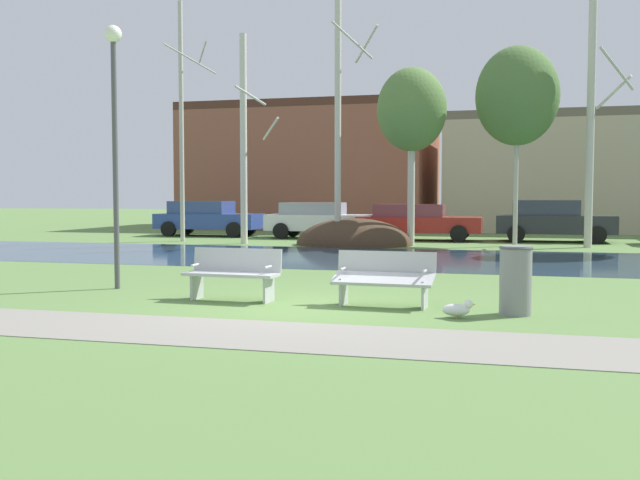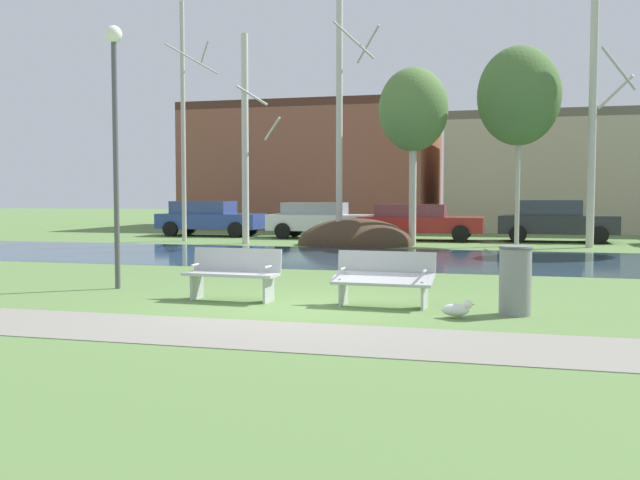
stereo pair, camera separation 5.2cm
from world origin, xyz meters
name	(u,v)px [view 1 (the left image)]	position (x,y,z in m)	size (l,w,h in m)	color
ground_plane	(397,256)	(0.00, 10.00, 0.00)	(120.00, 120.00, 0.00)	#5B7F42
paved_path_strip	(247,334)	(0.00, -2.22, 0.01)	(60.00, 1.87, 0.01)	gray
river_band	(393,258)	(0.00, 9.23, 0.00)	(80.00, 7.14, 0.01)	#2D475B
soil_mound	(354,245)	(-2.19, 14.17, 0.00)	(4.11, 3.35, 1.90)	#423021
bench_left	(233,273)	(-1.28, 0.50, 0.47)	(1.62, 0.62, 0.87)	#B2B5B7
bench_right	(384,277)	(1.29, 0.50, 0.47)	(1.62, 0.62, 0.87)	#B2B5B7
trash_bin	(516,279)	(3.31, 0.21, 0.53)	(0.49, 0.49, 1.03)	gray
seagull	(458,309)	(2.51, -0.32, 0.13)	(0.48, 0.18, 0.27)	white
streetlamp	(114,112)	(-3.97, 1.37, 3.32)	(0.32, 0.32, 4.91)	#4C4C51
birch_far_left	(182,119)	(-8.89, 14.49, 4.61)	(1.57, 2.61, 8.98)	#BCB7A8
birch_left	(244,138)	(-6.13, 13.81, 3.79)	(1.54, 2.30, 7.49)	beige
birch_center_left	(339,114)	(-2.61, 13.64, 4.53)	(1.55, 2.67, 8.80)	beige
birch_center	(412,111)	(-0.22, 14.46, 4.67)	(2.40, 2.40, 6.15)	beige
birch_center_right	(517,96)	(3.29, 15.01, 5.11)	(2.80, 2.80, 6.80)	#BCB7A8
birch_right	(592,118)	(5.70, 15.03, 4.31)	(1.44, 2.53, 8.49)	beige
parked_van_nearest_blue	(207,218)	(-9.50, 18.12, 0.79)	(4.46, 2.10, 1.49)	#2D4793
parked_sedan_second_white	(319,219)	(-4.41, 17.73, 0.77)	(4.43, 1.98, 1.45)	silver
parked_hatch_third_red	(417,221)	(-0.40, 17.44, 0.75)	(4.76, 2.10, 1.40)	maroon
parked_wagon_fourth_dark	(552,220)	(4.63, 17.84, 0.82)	(4.29, 2.07, 1.57)	#282B30
building_brick_low	(316,168)	(-7.23, 27.60, 3.21)	(12.38, 9.40, 6.42)	brown
building_beige_block	(586,174)	(6.66, 27.78, 2.82)	(13.43, 8.61, 5.63)	#BCAD8E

